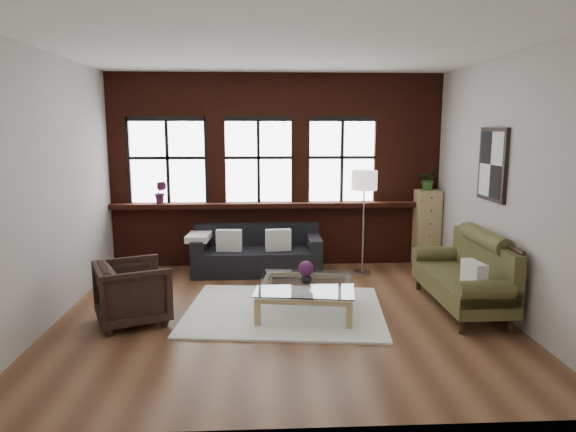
{
  "coord_description": "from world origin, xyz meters",
  "views": [
    {
      "loc": [
        -0.24,
        -6.16,
        2.32
      ],
      "look_at": [
        0.1,
        0.6,
        1.15
      ],
      "focal_mm": 32.0,
      "sensor_mm": 36.0,
      "label": 1
    }
  ],
  "objects_px": {
    "armchair": "(133,292)",
    "coffee_table": "(306,298)",
    "vintage_settee": "(461,271)",
    "floor_lamp": "(363,218)",
    "vase": "(306,277)",
    "dark_sofa": "(257,250)",
    "drawer_chest": "(426,228)"
  },
  "relations": [
    {
      "from": "vintage_settee",
      "to": "floor_lamp",
      "type": "height_order",
      "value": "floor_lamp"
    },
    {
      "from": "dark_sofa",
      "to": "floor_lamp",
      "type": "distance_m",
      "value": 1.78
    },
    {
      "from": "drawer_chest",
      "to": "coffee_table",
      "type": "bearing_deg",
      "value": -135.49
    },
    {
      "from": "coffee_table",
      "to": "drawer_chest",
      "type": "distance_m",
      "value": 3.16
    },
    {
      "from": "vase",
      "to": "floor_lamp",
      "type": "bearing_deg",
      "value": 58.24
    },
    {
      "from": "dark_sofa",
      "to": "vintage_settee",
      "type": "relative_size",
      "value": 1.09
    },
    {
      "from": "armchair",
      "to": "floor_lamp",
      "type": "relative_size",
      "value": 0.45
    },
    {
      "from": "armchair",
      "to": "vase",
      "type": "height_order",
      "value": "armchair"
    },
    {
      "from": "vase",
      "to": "drawer_chest",
      "type": "xyz_separation_m",
      "value": [
        2.23,
        2.19,
        0.18
      ]
    },
    {
      "from": "armchair",
      "to": "coffee_table",
      "type": "xyz_separation_m",
      "value": [
        2.1,
        0.23,
        -0.18
      ]
    },
    {
      "from": "drawer_chest",
      "to": "vintage_settee",
      "type": "bearing_deg",
      "value": -96.08
    },
    {
      "from": "coffee_table",
      "to": "floor_lamp",
      "type": "distance_m",
      "value": 2.13
    },
    {
      "from": "vintage_settee",
      "to": "floor_lamp",
      "type": "xyz_separation_m",
      "value": [
        -0.95,
        1.67,
        0.4
      ]
    },
    {
      "from": "vintage_settee",
      "to": "drawer_chest",
      "type": "height_order",
      "value": "drawer_chest"
    },
    {
      "from": "dark_sofa",
      "to": "drawer_chest",
      "type": "bearing_deg",
      "value": 6.82
    },
    {
      "from": "dark_sofa",
      "to": "drawer_chest",
      "type": "xyz_separation_m",
      "value": [
        2.86,
        0.34,
        0.28
      ]
    },
    {
      "from": "coffee_table",
      "to": "drawer_chest",
      "type": "xyz_separation_m",
      "value": [
        2.23,
        2.19,
        0.46
      ]
    },
    {
      "from": "coffee_table",
      "to": "vintage_settee",
      "type": "bearing_deg",
      "value": 0.98
    },
    {
      "from": "drawer_chest",
      "to": "floor_lamp",
      "type": "height_order",
      "value": "floor_lamp"
    },
    {
      "from": "vintage_settee",
      "to": "drawer_chest",
      "type": "bearing_deg",
      "value": 83.92
    },
    {
      "from": "drawer_chest",
      "to": "floor_lamp",
      "type": "relative_size",
      "value": 0.71
    },
    {
      "from": "vintage_settee",
      "to": "coffee_table",
      "type": "height_order",
      "value": "vintage_settee"
    },
    {
      "from": "armchair",
      "to": "drawer_chest",
      "type": "height_order",
      "value": "drawer_chest"
    },
    {
      "from": "vase",
      "to": "coffee_table",
      "type": "bearing_deg",
      "value": 14.04
    },
    {
      "from": "drawer_chest",
      "to": "floor_lamp",
      "type": "bearing_deg",
      "value": -157.43
    },
    {
      "from": "coffee_table",
      "to": "vase",
      "type": "xyz_separation_m",
      "value": [
        -0.0,
        -0.0,
        0.27
      ]
    },
    {
      "from": "drawer_chest",
      "to": "vase",
      "type": "bearing_deg",
      "value": -135.49
    },
    {
      "from": "dark_sofa",
      "to": "vase",
      "type": "height_order",
      "value": "dark_sofa"
    },
    {
      "from": "armchair",
      "to": "drawer_chest",
      "type": "xyz_separation_m",
      "value": [
        4.33,
        2.43,
        0.27
      ]
    },
    {
      "from": "vase",
      "to": "armchair",
      "type": "bearing_deg",
      "value": -173.68
    },
    {
      "from": "dark_sofa",
      "to": "vase",
      "type": "relative_size",
      "value": 13.86
    },
    {
      "from": "drawer_chest",
      "to": "armchair",
      "type": "bearing_deg",
      "value": -150.75
    }
  ]
}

